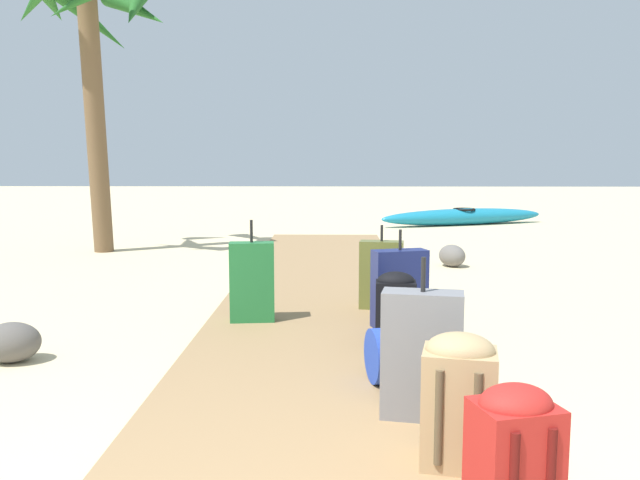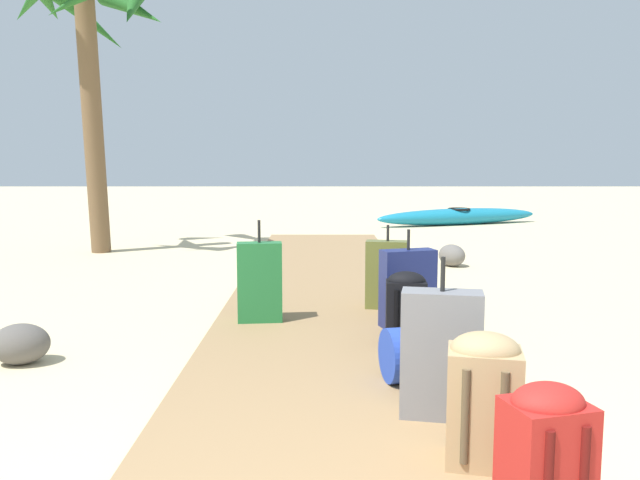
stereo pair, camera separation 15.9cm
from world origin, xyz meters
TOP-DOWN VIEW (x-y plane):
  - ground_plane at (0.00, 4.08)m, footprint 60.00×60.00m
  - boardwalk at (0.00, 5.10)m, footprint 1.85×10.20m
  - suitcase_olive at (0.55, 4.42)m, footprint 0.41×0.23m
  - suitcase_green at (-0.55, 3.94)m, footprint 0.38×0.20m
  - suitcase_navy at (0.65, 3.78)m, footprint 0.46×0.29m
  - backpack_red at (0.76, 0.97)m, footprint 0.33×0.31m
  - duffel_bag_blue at (0.59, 2.51)m, footprint 0.56×0.43m
  - backpack_tan at (0.66, 1.44)m, footprint 0.36×0.32m
  - suitcase_grey at (0.57, 1.96)m, footprint 0.43×0.25m
  - backpack_black at (0.57, 3.28)m, footprint 0.30×0.23m
  - palm_tree_far_left at (-3.42, 8.41)m, footprint 2.33×2.39m
  - kayak at (3.02, 12.82)m, footprint 3.92×1.92m
  - rock_left_near at (-2.12, 3.07)m, footprint 0.44×0.38m
  - rock_right_mid at (1.71, 7.20)m, footprint 0.46×0.50m

SIDE VIEW (x-z plane):
  - ground_plane at x=0.00m, z-range 0.00..0.00m
  - boardwalk at x=0.00m, z-range 0.00..0.08m
  - rock_left_near at x=-2.12m, z-range 0.00..0.28m
  - rock_right_mid at x=1.71m, z-range 0.00..0.29m
  - kayak at x=3.02m, z-range 0.00..0.37m
  - duffel_bag_blue at x=0.59m, z-range 0.03..0.47m
  - backpack_red at x=0.76m, z-range 0.09..0.62m
  - backpack_black at x=0.57m, z-range 0.09..0.63m
  - suitcase_olive at x=0.55m, z-range 0.01..0.76m
  - backpack_tan at x=0.66m, z-range 0.10..0.68m
  - suitcase_navy at x=0.65m, z-range 0.00..0.78m
  - suitcase_green at x=-0.55m, z-range -0.01..0.83m
  - suitcase_grey at x=0.57m, z-range -0.01..0.83m
  - palm_tree_far_left at x=-3.42m, z-range 1.16..5.43m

